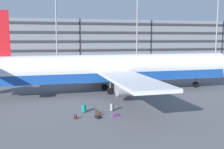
% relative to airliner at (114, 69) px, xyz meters
% --- Properties ---
extents(ground_plane, '(600.00, 600.00, 0.00)m').
position_rel_airliner_xyz_m(ground_plane, '(3.72, 1.69, -3.26)').
color(ground_plane, '#5B5B60').
extents(terminal_structure, '(144.01, 22.04, 13.54)m').
position_rel_airliner_xyz_m(terminal_structure, '(3.72, 55.78, 3.52)').
color(terminal_structure, slate).
rests_on(terminal_structure, ground_plane).
extents(airliner, '(40.17, 32.41, 11.08)m').
position_rel_airliner_xyz_m(airliner, '(0.00, 0.00, 0.00)').
color(airliner, silver).
rests_on(airliner, ground_plane).
extents(light_mast_left, '(1.80, 0.50, 26.34)m').
position_rel_airliner_xyz_m(light_mast_left, '(-6.96, 38.12, 11.66)').
color(light_mast_left, gray).
rests_on(light_mast_left, ground_plane).
extents(light_mast_center_left, '(1.80, 0.50, 25.70)m').
position_rel_airliner_xyz_m(light_mast_center_left, '(16.12, 38.12, 11.34)').
color(light_mast_center_left, gray).
rests_on(light_mast_center_left, ground_plane).
extents(light_mast_center_right, '(1.80, 0.50, 20.55)m').
position_rel_airliner_xyz_m(light_mast_center_right, '(42.48, 38.12, 8.69)').
color(light_mast_center_right, gray).
rests_on(light_mast_center_right, ground_plane).
extents(suitcase_scuffed, '(0.47, 0.50, 1.02)m').
position_rel_airliner_xyz_m(suitcase_scuffed, '(-2.55, -9.82, -2.81)').
color(suitcase_scuffed, gray).
rests_on(suitcase_scuffed, ground_plane).
extents(suitcase_orange, '(0.83, 0.63, 0.22)m').
position_rel_airliner_xyz_m(suitcase_orange, '(-2.72, -11.72, -3.15)').
color(suitcase_orange, '#72388C').
rests_on(suitcase_orange, ground_plane).
extents(suitcase_purple, '(0.46, 0.52, 0.97)m').
position_rel_airliner_xyz_m(suitcase_purple, '(-5.50, -9.63, -2.82)').
color(suitcase_purple, '#147266').
rests_on(suitcase_purple, ground_plane).
extents(suitcase_small, '(0.57, 0.71, 0.22)m').
position_rel_airliner_xyz_m(suitcase_small, '(-4.42, -11.90, -3.15)').
color(suitcase_small, black).
rests_on(suitcase_small, ground_plane).
extents(backpack_black, '(0.34, 0.28, 0.56)m').
position_rel_airliner_xyz_m(backpack_black, '(-4.32, -10.53, -3.01)').
color(backpack_black, '#264C26').
rests_on(backpack_black, ground_plane).
extents(backpack_laid_flat, '(0.41, 0.32, 0.52)m').
position_rel_airliner_xyz_m(backpack_laid_flat, '(-4.22, -11.24, -3.03)').
color(backpack_laid_flat, '#592619').
rests_on(backpack_laid_flat, ground_plane).
extents(backpack_teal, '(0.35, 0.28, 0.53)m').
position_rel_airliner_xyz_m(backpack_teal, '(-6.54, -11.73, -3.03)').
color(backpack_teal, maroon).
rests_on(backpack_teal, ground_plane).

